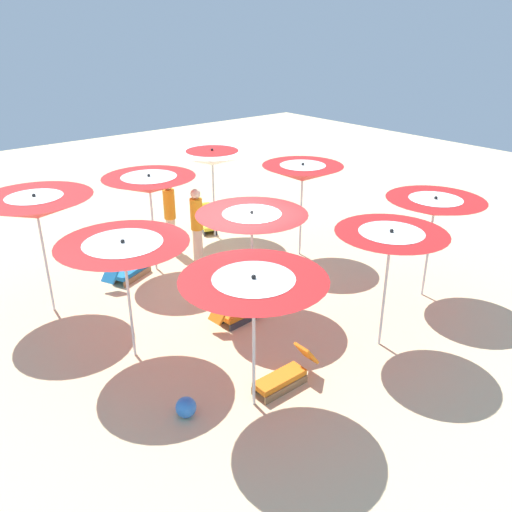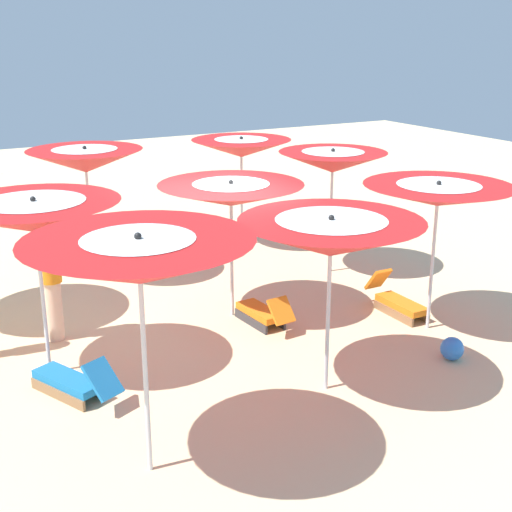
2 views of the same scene
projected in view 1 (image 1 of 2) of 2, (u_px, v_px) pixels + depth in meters
ground at (237, 301)px, 11.31m from camera, size 36.97×36.97×0.04m
beach_umbrella_0 at (212, 158)px, 13.82m from camera, size 2.29×2.29×2.48m
beach_umbrella_1 at (149, 184)px, 11.89m from camera, size 2.12×2.12×2.37m
beach_umbrella_2 at (36, 207)px, 10.02m from camera, size 2.19×2.19×2.53m
beach_umbrella_3 at (303, 173)px, 12.69m from camera, size 1.98×1.98×2.41m
beach_umbrella_4 at (252, 221)px, 10.19m from camera, size 2.20×2.20×2.17m
beach_umbrella_5 at (124, 254)px, 8.65m from camera, size 2.21×2.21×2.25m
beach_umbrella_6 at (435, 207)px, 10.72m from camera, size 2.01×2.01×2.27m
beach_umbrella_7 at (390, 242)px, 8.94m from camera, size 1.94×1.94×2.30m
beach_umbrella_8 at (254, 288)px, 7.40m from camera, size 2.15×2.15×2.27m
lounger_0 at (284, 376)px, 8.56m from camera, size 1.21×0.37×0.62m
lounger_1 at (207, 222)px, 15.13m from camera, size 0.83×1.28×0.69m
lounger_2 at (237, 313)px, 10.41m from camera, size 1.16×0.44×0.57m
lounger_3 at (129, 272)px, 12.14m from camera, size 1.37×0.87×0.61m
beachgoer_0 at (170, 214)px, 13.42m from camera, size 0.30×0.30×1.89m
beachgoer_1 at (197, 224)px, 12.69m from camera, size 0.30×0.30×1.91m
beach_ball at (186, 407)px, 7.92m from camera, size 0.32×0.32×0.32m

